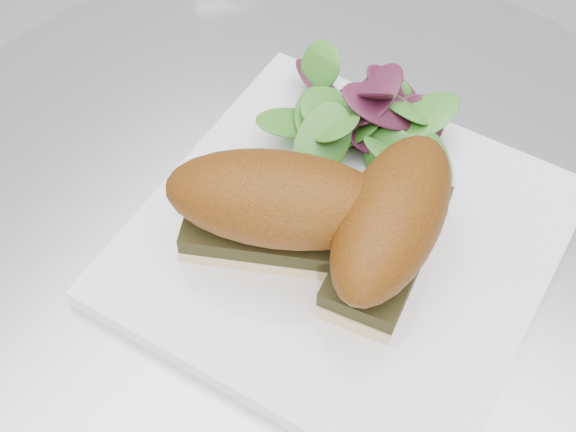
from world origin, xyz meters
name	(u,v)px	position (x,y,z in m)	size (l,w,h in m)	color
table	(298,390)	(0.00, 0.00, 0.49)	(0.70, 0.70, 0.73)	silver
plate	(344,241)	(0.02, 0.02, 0.74)	(0.28, 0.28, 0.02)	white
sandwich_left	(279,207)	(-0.01, -0.01, 0.79)	(0.17, 0.13, 0.08)	beige
sandwich_right	(391,225)	(0.06, 0.02, 0.79)	(0.09, 0.16, 0.08)	beige
salad	(369,120)	(-0.01, 0.11, 0.77)	(0.12, 0.12, 0.05)	#47852B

